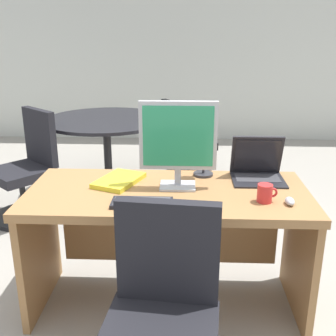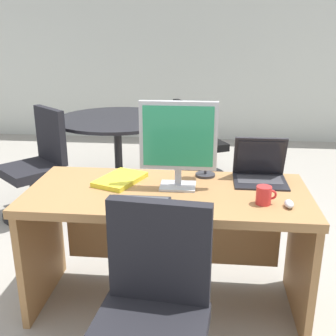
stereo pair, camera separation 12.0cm
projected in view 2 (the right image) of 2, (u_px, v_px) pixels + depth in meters
The scene contains 13 objects.
ground at pixel (183, 205), 3.94m from camera, with size 12.00×12.00×0.00m, color gray.
back_wall at pixel (196, 43), 5.92m from camera, with size 10.00×0.10×2.80m, color silver.
desk at pixel (168, 220), 2.39m from camera, with size 1.57×0.70×0.74m.
monitor at pixel (178, 139), 2.24m from camera, with size 0.43×0.16×0.49m.
laptop at pixel (260, 167), 2.43m from camera, with size 0.30×0.27×0.25m.
keyboard at pixel (140, 202), 2.10m from camera, with size 0.31×0.14×0.02m.
mouse at pixel (289, 204), 2.06m from camera, with size 0.05×0.08×0.04m.
desk_lamp at pixel (206, 137), 2.41m from camera, with size 0.12×0.14×0.35m.
book at pixel (120, 179), 2.41m from camera, with size 0.30×0.36×0.03m.
coffee_mug at pixel (264, 195), 2.09m from camera, with size 0.10×0.08×0.09m.
meeting_table at pixel (118, 136), 4.16m from camera, with size 1.23×1.23×0.75m.
meeting_chair_near at pixel (38, 173), 3.65m from camera, with size 0.65×0.66×0.95m.
meeting_chair_far at pixel (196, 148), 4.56m from camera, with size 0.63×0.62×0.87m.
Camera 2 is at (0.21, -2.11, 1.59)m, focal length 44.02 mm.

